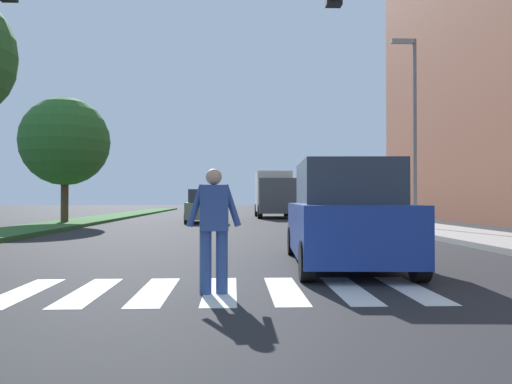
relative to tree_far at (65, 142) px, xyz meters
name	(u,v)px	position (x,y,z in m)	size (l,w,h in m)	color
ground_plane	(231,220)	(8.08, 4.51, -4.07)	(140.00, 140.00, 0.00)	#262628
crosswalk	(220,291)	(8.08, -17.84, -4.06)	(5.85, 2.20, 0.01)	silver
median_strip	(86,221)	(0.28, 2.51, -3.99)	(2.60, 64.00, 0.15)	#2D5B28
tree_far	(65,142)	(0.00, 0.00, 0.00)	(4.30, 4.30, 6.08)	#4C3823
sidewalk_right	(374,220)	(15.97, 2.51, -3.99)	(3.00, 64.00, 0.15)	#9E9991
traffic_light_gantry	(11,17)	(4.43, -16.07, 0.35)	(10.39, 0.30, 6.00)	gold
street_lamp_right	(413,115)	(15.37, -5.24, 0.53)	(1.02, 0.24, 7.50)	slate
pedestrian_performer	(214,225)	(8.00, -18.05, -3.13)	(0.75, 0.27, 1.69)	#334C8C
suv_crossing	(344,217)	(10.37, -15.38, -3.14)	(2.21, 4.70, 1.97)	navy
sedan_midblock	(205,207)	(6.72, 1.86, -3.26)	(1.89, 4.20, 1.76)	gray
truck_box_delivery	(274,193)	(10.95, 8.97, -2.43)	(2.40, 6.20, 3.10)	#474C51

